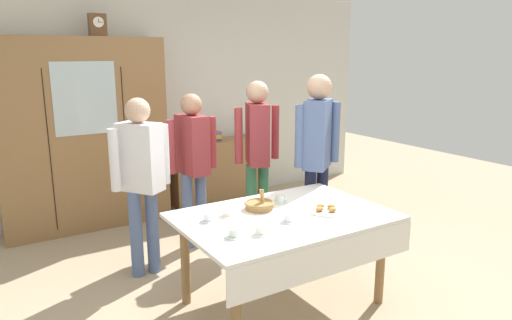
% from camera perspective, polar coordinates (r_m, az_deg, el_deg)
% --- Properties ---
extents(ground_plane, '(12.00, 12.00, 0.00)m').
position_cam_1_polar(ground_plane, '(4.03, 1.56, -15.81)').
color(ground_plane, tan).
rests_on(ground_plane, ground).
extents(back_wall, '(6.40, 0.10, 2.70)m').
position_cam_1_polar(back_wall, '(5.95, -12.65, 7.01)').
color(back_wall, silver).
rests_on(back_wall, ground).
extents(dining_table, '(1.58, 1.09, 0.74)m').
position_cam_1_polar(dining_table, '(3.58, 3.72, -8.33)').
color(dining_table, olive).
rests_on(dining_table, ground).
extents(wall_cabinet, '(1.78, 0.46, 2.11)m').
position_cam_1_polar(wall_cabinet, '(5.47, -20.36, 2.89)').
color(wall_cabinet, olive).
rests_on(wall_cabinet, ground).
extents(mantel_clock, '(0.18, 0.11, 0.24)m').
position_cam_1_polar(mantel_clock, '(5.46, -18.86, 15.39)').
color(mantel_clock, brown).
rests_on(mantel_clock, wall_cabinet).
extents(bookshelf_low, '(1.20, 0.35, 0.82)m').
position_cam_1_polar(bookshelf_low, '(6.18, -4.98, -1.36)').
color(bookshelf_low, olive).
rests_on(bookshelf_low, ground).
extents(book_stack, '(0.16, 0.22, 0.12)m').
position_cam_1_polar(book_stack, '(6.08, -5.07, 2.96)').
color(book_stack, '#664C7A').
rests_on(book_stack, bookshelf_low).
extents(tea_cup_near_right, '(0.13, 0.13, 0.06)m').
position_cam_1_polar(tea_cup_near_right, '(3.45, -5.84, -7.03)').
color(tea_cup_near_right, white).
rests_on(tea_cup_near_right, dining_table).
extents(tea_cup_far_right, '(0.13, 0.13, 0.06)m').
position_cam_1_polar(tea_cup_far_right, '(3.15, -2.72, -8.94)').
color(tea_cup_far_right, silver).
rests_on(tea_cup_far_right, dining_table).
extents(tea_cup_far_left, '(0.13, 0.13, 0.06)m').
position_cam_1_polar(tea_cup_far_left, '(3.85, 2.90, -4.80)').
color(tea_cup_far_left, silver).
rests_on(tea_cup_far_left, dining_table).
extents(tea_cup_back_edge, '(0.13, 0.13, 0.06)m').
position_cam_1_polar(tea_cup_back_edge, '(3.54, -3.52, -6.47)').
color(tea_cup_back_edge, white).
rests_on(tea_cup_back_edge, dining_table).
extents(tea_cup_center, '(0.13, 0.13, 0.06)m').
position_cam_1_polar(tea_cup_center, '(3.43, 3.99, -7.12)').
color(tea_cup_center, white).
rests_on(tea_cup_center, dining_table).
extents(tea_cup_near_left, '(0.13, 0.13, 0.06)m').
position_cam_1_polar(tea_cup_near_left, '(3.19, 0.57, -8.67)').
color(tea_cup_near_left, white).
rests_on(tea_cup_near_left, dining_table).
extents(bread_basket, '(0.24, 0.24, 0.16)m').
position_cam_1_polar(bread_basket, '(3.68, 0.40, -5.52)').
color(bread_basket, '#9E7542').
rests_on(bread_basket, dining_table).
extents(pastry_plate, '(0.28, 0.28, 0.05)m').
position_cam_1_polar(pastry_plate, '(3.68, 8.57, -6.05)').
color(pastry_plate, white).
rests_on(pastry_plate, dining_table).
extents(spoon_far_right, '(0.12, 0.02, 0.01)m').
position_cam_1_polar(spoon_far_right, '(4.21, 8.07, -3.68)').
color(spoon_far_right, silver).
rests_on(spoon_far_right, dining_table).
extents(spoon_mid_left, '(0.12, 0.02, 0.01)m').
position_cam_1_polar(spoon_mid_left, '(3.50, -0.35, -7.06)').
color(spoon_mid_left, silver).
rests_on(spoon_mid_left, dining_table).
extents(spoon_near_left, '(0.12, 0.02, 0.01)m').
position_cam_1_polar(spoon_near_left, '(3.69, 4.57, -6.05)').
color(spoon_near_left, silver).
rests_on(spoon_near_left, dining_table).
extents(person_beside_shelf, '(0.52, 0.41, 1.58)m').
position_cam_1_polar(person_beside_shelf, '(4.11, -13.92, -1.26)').
color(person_beside_shelf, slate).
rests_on(person_beside_shelf, ground).
extents(person_by_cabinet, '(0.52, 0.38, 1.75)m').
position_cam_1_polar(person_by_cabinet, '(4.46, 7.55, 1.69)').
color(person_by_cabinet, '#191E38').
rests_on(person_by_cabinet, ground).
extents(person_near_right_end, '(0.52, 0.38, 1.56)m').
position_cam_1_polar(person_near_right_end, '(4.63, -7.76, 0.45)').
color(person_near_right_end, slate).
rests_on(person_near_right_end, ground).
extents(person_behind_table_right, '(0.52, 0.41, 1.67)m').
position_cam_1_polar(person_behind_table_right, '(4.74, 0.17, 1.81)').
color(person_behind_table_right, '#33704C').
rests_on(person_behind_table_right, ground).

